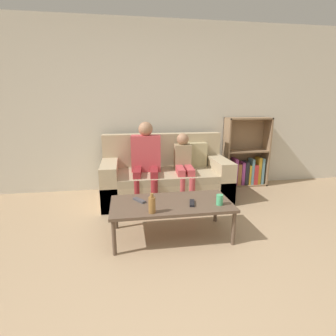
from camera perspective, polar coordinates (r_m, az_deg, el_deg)
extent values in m
plane|color=tan|center=(2.16, 4.90, -26.63)|extent=(22.00, 22.00, 0.00)
cube|color=beige|center=(4.27, -3.58, 12.85)|extent=(12.00, 0.06, 2.60)
cube|color=tan|center=(3.87, -0.50, -4.37)|extent=(1.81, 0.88, 0.33)
cube|color=tan|center=(3.72, -0.30, -1.65)|extent=(1.37, 0.70, 0.10)
cube|color=tan|center=(4.08, -1.26, 4.07)|extent=(1.81, 0.18, 0.49)
cube|color=tan|center=(3.80, -12.44, -3.03)|extent=(0.22, 0.88, 0.59)
cube|color=tan|center=(4.02, 10.74, -1.96)|extent=(0.22, 0.88, 0.59)
cube|color=tan|center=(4.04, 5.85, 2.93)|extent=(0.36, 0.12, 0.36)
cube|color=#8E7051|center=(4.46, 12.50, 3.24)|extent=(0.02, 0.28, 1.15)
cube|color=#8E7051|center=(4.77, 20.49, 3.37)|extent=(0.02, 0.28, 1.15)
cube|color=#8E7051|center=(4.72, 15.96, 3.62)|extent=(0.74, 0.02, 1.15)
cube|color=#8E7051|center=(4.74, 16.14, -3.37)|extent=(0.74, 0.28, 0.02)
cube|color=#8E7051|center=(4.60, 16.65, 3.59)|extent=(0.69, 0.28, 0.02)
cube|color=#8E7051|center=(4.54, 17.14, 10.30)|extent=(0.74, 0.28, 0.02)
cube|color=#B77542|center=(4.55, 12.74, -0.97)|extent=(0.05, 0.23, 0.42)
cube|color=#33519E|center=(4.58, 13.45, -1.64)|extent=(0.05, 0.15, 0.31)
cube|color=#993D84|center=(4.59, 14.18, -0.73)|extent=(0.05, 0.20, 0.45)
cube|color=#B77542|center=(4.62, 14.96, -1.29)|extent=(0.06, 0.16, 0.36)
cube|color=#993D84|center=(4.65, 15.74, -1.06)|extent=(0.05, 0.17, 0.39)
cube|color=#232328|center=(4.67, 16.44, -0.97)|extent=(0.06, 0.18, 0.40)
cube|color=gold|center=(4.70, 17.06, -1.30)|extent=(0.04, 0.17, 0.34)
cube|color=#6699A8|center=(4.71, 17.59, -0.65)|extent=(0.04, 0.18, 0.44)
cube|color=red|center=(4.76, 18.15, -1.22)|extent=(0.06, 0.21, 0.34)
cube|color=gold|center=(4.76, 18.93, -0.48)|extent=(0.05, 0.17, 0.46)
cube|color=#6699A8|center=(4.80, 19.54, -0.52)|extent=(0.04, 0.18, 0.45)
cylinder|color=brown|center=(2.57, -11.67, -14.66)|extent=(0.04, 0.04, 0.35)
cylinder|color=brown|center=(2.77, 14.09, -12.62)|extent=(0.04, 0.04, 0.35)
cylinder|color=brown|center=(3.06, -11.28, -9.75)|extent=(0.04, 0.04, 0.35)
cylinder|color=brown|center=(3.22, 10.33, -8.41)|extent=(0.04, 0.04, 0.35)
cube|color=brown|center=(2.77, 0.71, -7.79)|extent=(1.26, 0.62, 0.03)
cylinder|color=maroon|center=(3.43, -6.77, -6.12)|extent=(0.10, 0.10, 0.43)
cylinder|color=maroon|center=(3.42, -2.97, -6.08)|extent=(0.10, 0.10, 0.43)
cube|color=maroon|center=(3.57, -6.65, -0.87)|extent=(0.14, 0.40, 0.09)
cube|color=maroon|center=(3.56, -3.02, -0.82)|extent=(0.14, 0.40, 0.09)
cube|color=#C6474C|center=(3.75, -4.79, 3.21)|extent=(0.43, 0.24, 0.51)
sphere|color=#A87A5B|center=(3.70, -4.90, 8.47)|extent=(0.20, 0.20, 0.20)
cylinder|color=#C6474C|center=(3.50, 3.08, -5.60)|extent=(0.10, 0.10, 0.43)
cylinder|color=#C6474C|center=(3.52, 5.17, -5.52)|extent=(0.10, 0.10, 0.43)
cube|color=#C6474C|center=(3.64, 2.65, -0.48)|extent=(0.13, 0.40, 0.09)
cube|color=#C6474C|center=(3.66, 4.66, -0.43)|extent=(0.13, 0.40, 0.09)
cube|color=#9E8966|center=(3.85, 3.18, 2.44)|extent=(0.25, 0.22, 0.37)
sphere|color=#A87A5B|center=(3.80, 3.24, 6.28)|extent=(0.17, 0.17, 0.17)
cylinder|color=#4CB77A|center=(2.73, 11.17, -6.80)|extent=(0.07, 0.07, 0.11)
cube|color=black|center=(2.73, 5.25, -7.59)|extent=(0.09, 0.18, 0.02)
cube|color=#47474C|center=(2.81, -6.25, -6.99)|extent=(0.13, 0.17, 0.02)
cylinder|color=olive|center=(2.50, -3.51, -8.05)|extent=(0.07, 0.07, 0.16)
cylinder|color=olive|center=(2.46, -3.55, -5.97)|extent=(0.03, 0.03, 0.04)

